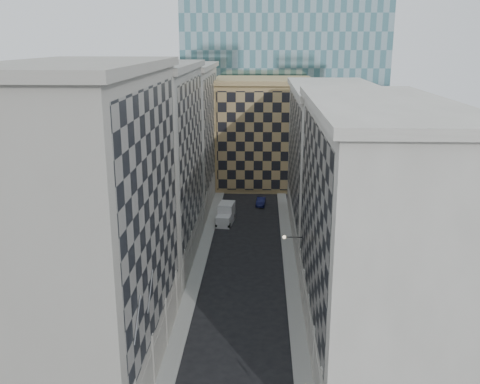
# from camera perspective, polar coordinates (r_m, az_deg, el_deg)

# --- Properties ---
(sidewalk_west) EXTENTS (1.50, 100.00, 0.15)m
(sidewalk_west) POSITION_cam_1_polar(r_m,az_deg,el_deg) (61.82, -4.47, -8.03)
(sidewalk_west) COLOR #979791
(sidewalk_west) RESTS_ON ground
(sidewalk_east) EXTENTS (1.50, 100.00, 0.15)m
(sidewalk_east) POSITION_cam_1_polar(r_m,az_deg,el_deg) (61.49, 5.39, -8.19)
(sidewalk_east) COLOR #979791
(sidewalk_east) RESTS_ON ground
(bldg_left_a) EXTENTS (10.80, 22.80, 23.70)m
(bldg_left_a) POSITION_cam_1_polar(r_m,az_deg,el_deg) (41.40, -15.73, -3.41)
(bldg_left_a) COLOR #9E998E
(bldg_left_a) RESTS_ON ground
(bldg_left_b) EXTENTS (10.80, 22.80, 22.70)m
(bldg_left_b) POSITION_cam_1_polar(r_m,az_deg,el_deg) (61.99, -9.55, 2.83)
(bldg_left_b) COLOR gray
(bldg_left_b) RESTS_ON ground
(bldg_left_c) EXTENTS (10.80, 22.80, 21.70)m
(bldg_left_c) POSITION_cam_1_polar(r_m,az_deg,el_deg) (83.31, -6.47, 5.92)
(bldg_left_c) COLOR #9E998E
(bldg_left_c) RESTS_ON ground
(bldg_right_a) EXTENTS (10.80, 26.80, 20.70)m
(bldg_right_a) POSITION_cam_1_polar(r_m,az_deg,el_deg) (44.57, 13.94, -3.94)
(bldg_right_a) COLOR #BAB6AA
(bldg_right_a) RESTS_ON ground
(bldg_right_b) EXTENTS (10.80, 28.80, 19.70)m
(bldg_right_b) POSITION_cam_1_polar(r_m,az_deg,el_deg) (70.35, 9.72, 3.14)
(bldg_right_b) COLOR #BAB6AA
(bldg_right_b) RESTS_ON ground
(tan_block) EXTENTS (16.80, 14.80, 18.80)m
(tan_block) POSITION_cam_1_polar(r_m,az_deg,el_deg) (95.28, 2.46, 6.40)
(tan_block) COLOR tan
(tan_block) RESTS_ON ground
(church_tower) EXTENTS (7.20, 7.20, 51.50)m
(church_tower) POSITION_cam_1_polar(r_m,az_deg,el_deg) (108.12, 1.47, 16.85)
(church_tower) COLOR #322D27
(church_tower) RESTS_ON ground
(flagpoles_left) EXTENTS (0.10, 6.33, 2.33)m
(flagpoles_left) POSITION_cam_1_polar(r_m,az_deg,el_deg) (37.17, -10.18, -11.74)
(flagpoles_left) COLOR gray
(flagpoles_left) RESTS_ON ground
(bracket_lamp) EXTENTS (1.98, 0.36, 0.36)m
(bracket_lamp) POSITION_cam_1_polar(r_m,az_deg,el_deg) (53.58, 4.94, -4.81)
(bracket_lamp) COLOR black
(bracket_lamp) RESTS_ON ground
(box_truck) EXTENTS (2.57, 5.18, 2.73)m
(box_truck) POSITION_cam_1_polar(r_m,az_deg,el_deg) (76.06, -1.52, -2.44)
(box_truck) COLOR silver
(box_truck) RESTS_ON ground
(dark_car) EXTENTS (1.66, 3.96, 1.27)m
(dark_car) POSITION_cam_1_polar(r_m,az_deg,el_deg) (84.22, 2.25, -1.01)
(dark_car) COLOR #10133B
(dark_car) RESTS_ON ground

